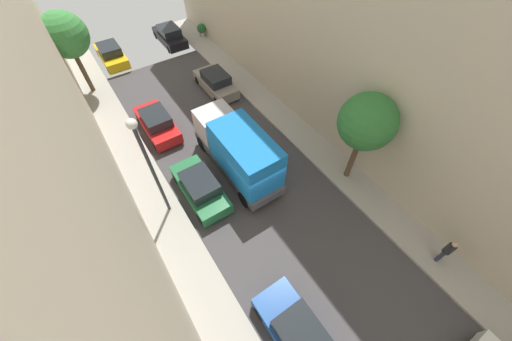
{
  "coord_description": "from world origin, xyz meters",
  "views": [
    {
      "loc": [
        -5.24,
        -7.69,
        13.66
      ],
      "look_at": [
        0.6,
        1.06,
        0.5
      ],
      "focal_mm": 20.34,
      "sensor_mm": 36.0,
      "label": 1
    }
  ],
  "objects_px": {
    "pedestrian": "(447,251)",
    "delivery_truck": "(238,150)",
    "parked_car_left_3": "(200,188)",
    "lamp_post": "(147,159)",
    "parked_car_right_1": "(216,83)",
    "street_tree_0": "(65,35)",
    "parked_car_left_2": "(299,336)",
    "street_tree_1": "(367,122)",
    "parked_car_left_4": "(157,123)",
    "parked_car_right_2": "(170,36)",
    "parked_car_left_5": "(111,55)",
    "potted_plant_0": "(202,29)"
  },
  "relations": [
    {
      "from": "street_tree_0",
      "to": "parked_car_left_5",
      "type": "bearing_deg",
      "value": 52.18
    },
    {
      "from": "delivery_truck",
      "to": "potted_plant_0",
      "type": "height_order",
      "value": "delivery_truck"
    },
    {
      "from": "parked_car_left_3",
      "to": "parked_car_right_2",
      "type": "relative_size",
      "value": 1.0
    },
    {
      "from": "parked_car_right_2",
      "to": "street_tree_0",
      "type": "distance_m",
      "value": 9.46
    },
    {
      "from": "parked_car_right_1",
      "to": "potted_plant_0",
      "type": "height_order",
      "value": "parked_car_right_1"
    },
    {
      "from": "parked_car_left_5",
      "to": "street_tree_0",
      "type": "relative_size",
      "value": 0.73
    },
    {
      "from": "parked_car_left_3",
      "to": "street_tree_0",
      "type": "bearing_deg",
      "value": 100.94
    },
    {
      "from": "pedestrian",
      "to": "lamp_post",
      "type": "xyz_separation_m",
      "value": [
        -9.58,
        9.75,
        3.16
      ]
    },
    {
      "from": "parked_car_left_3",
      "to": "delivery_truck",
      "type": "height_order",
      "value": "delivery_truck"
    },
    {
      "from": "parked_car_right_2",
      "to": "delivery_truck",
      "type": "distance_m",
      "value": 16.65
    },
    {
      "from": "parked_car_right_1",
      "to": "lamp_post",
      "type": "xyz_separation_m",
      "value": [
        -7.3,
        -7.99,
        3.51
      ]
    },
    {
      "from": "parked_car_left_5",
      "to": "potted_plant_0",
      "type": "bearing_deg",
      "value": -2.08
    },
    {
      "from": "parked_car_left_2",
      "to": "parked_car_left_3",
      "type": "bearing_deg",
      "value": 90.0
    },
    {
      "from": "parked_car_left_3",
      "to": "lamp_post",
      "type": "height_order",
      "value": "lamp_post"
    },
    {
      "from": "parked_car_left_2",
      "to": "pedestrian",
      "type": "xyz_separation_m",
      "value": [
        7.68,
        -1.1,
        0.35
      ]
    },
    {
      "from": "street_tree_0",
      "to": "street_tree_1",
      "type": "distance_m",
      "value": 19.64
    },
    {
      "from": "parked_car_left_3",
      "to": "street_tree_0",
      "type": "distance_m",
      "value": 13.94
    },
    {
      "from": "delivery_truck",
      "to": "street_tree_0",
      "type": "height_order",
      "value": "street_tree_0"
    },
    {
      "from": "pedestrian",
      "to": "delivery_truck",
      "type": "bearing_deg",
      "value": 116.41
    },
    {
      "from": "street_tree_0",
      "to": "street_tree_1",
      "type": "relative_size",
      "value": 1.04
    },
    {
      "from": "parked_car_left_4",
      "to": "pedestrian",
      "type": "bearing_deg",
      "value": -64.24
    },
    {
      "from": "street_tree_0",
      "to": "lamp_post",
      "type": "distance_m",
      "value": 13.14
    },
    {
      "from": "parked_car_left_4",
      "to": "lamp_post",
      "type": "xyz_separation_m",
      "value": [
        -1.9,
        -6.16,
        3.51
      ]
    },
    {
      "from": "delivery_truck",
      "to": "potted_plant_0",
      "type": "distance_m",
      "value": 16.83
    },
    {
      "from": "parked_car_left_3",
      "to": "potted_plant_0",
      "type": "bearing_deg",
      "value": 62.74
    },
    {
      "from": "pedestrian",
      "to": "potted_plant_0",
      "type": "relative_size",
      "value": 1.54
    },
    {
      "from": "parked_car_left_5",
      "to": "lamp_post",
      "type": "xyz_separation_m",
      "value": [
        -1.9,
        -16.4,
        3.51
      ]
    },
    {
      "from": "parked_car_right_2",
      "to": "potted_plant_0",
      "type": "relative_size",
      "value": 3.76
    },
    {
      "from": "parked_car_left_4",
      "to": "parked_car_left_5",
      "type": "xyz_separation_m",
      "value": [
        0.0,
        10.24,
        0.0
      ]
    },
    {
      "from": "delivery_truck",
      "to": "pedestrian",
      "type": "height_order",
      "value": "delivery_truck"
    },
    {
      "from": "parked_car_left_5",
      "to": "street_tree_1",
      "type": "height_order",
      "value": "street_tree_1"
    },
    {
      "from": "parked_car_left_3",
      "to": "street_tree_0",
      "type": "xyz_separation_m",
      "value": [
        -2.55,
        13.2,
        3.69
      ]
    },
    {
      "from": "parked_car_left_5",
      "to": "lamp_post",
      "type": "distance_m",
      "value": 16.88
    },
    {
      "from": "parked_car_left_2",
      "to": "street_tree_0",
      "type": "xyz_separation_m",
      "value": [
        -2.55,
        21.77,
        3.69
      ]
    },
    {
      "from": "parked_car_right_2",
      "to": "parked_car_left_3",
      "type": "bearing_deg",
      "value": -107.86
    },
    {
      "from": "parked_car_left_4",
      "to": "parked_car_right_1",
      "type": "relative_size",
      "value": 1.0
    },
    {
      "from": "parked_car_right_1",
      "to": "parked_car_right_2",
      "type": "height_order",
      "value": "same"
    },
    {
      "from": "delivery_truck",
      "to": "parked_car_right_1",
      "type": "bearing_deg",
      "value": 70.7
    },
    {
      "from": "parked_car_left_2",
      "to": "street_tree_0",
      "type": "relative_size",
      "value": 0.73
    },
    {
      "from": "street_tree_1",
      "to": "parked_car_right_1",
      "type": "bearing_deg",
      "value": 101.31
    },
    {
      "from": "parked_car_left_4",
      "to": "parked_car_right_2",
      "type": "relative_size",
      "value": 1.0
    },
    {
      "from": "parked_car_right_1",
      "to": "street_tree_0",
      "type": "relative_size",
      "value": 0.73
    },
    {
      "from": "parked_car_left_3",
      "to": "pedestrian",
      "type": "height_order",
      "value": "pedestrian"
    },
    {
      "from": "parked_car_right_1",
      "to": "parked_car_left_4",
      "type": "bearing_deg",
      "value": -161.33
    },
    {
      "from": "parked_car_left_2",
      "to": "delivery_truck",
      "type": "xyz_separation_m",
      "value": [
        2.7,
        8.93,
        1.07
      ]
    },
    {
      "from": "parked_car_right_2",
      "to": "lamp_post",
      "type": "distance_m",
      "value": 18.54
    },
    {
      "from": "parked_car_left_5",
      "to": "parked_car_right_2",
      "type": "bearing_deg",
      "value": 2.86
    },
    {
      "from": "street_tree_1",
      "to": "parked_car_right_2",
      "type": "bearing_deg",
      "value": 96.53
    },
    {
      "from": "parked_car_left_5",
      "to": "potted_plant_0",
      "type": "relative_size",
      "value": 3.76
    },
    {
      "from": "parked_car_left_2",
      "to": "lamp_post",
      "type": "height_order",
      "value": "lamp_post"
    }
  ]
}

